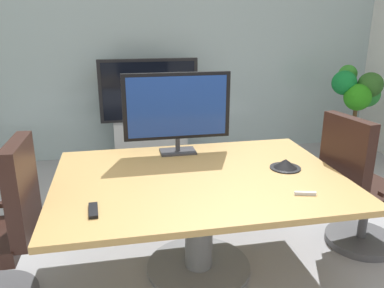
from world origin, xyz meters
name	(u,v)px	position (x,y,z in m)	size (l,w,h in m)	color
ground_plane	(222,282)	(0.00, 0.00, 0.00)	(6.88, 6.88, 0.00)	#99999E
wall_back_glass_partition	(165,43)	(0.00, 2.86, 1.47)	(5.88, 0.10, 2.93)	#9EB2B7
conference_table	(199,198)	(-0.13, 0.19, 0.57)	(1.94, 1.38, 0.74)	#B2894C
office_chair_left	(0,241)	(-1.41, 0.07, 0.46)	(0.60, 0.58, 1.09)	#4C4C51
office_chair_right	(358,194)	(1.16, 0.24, 0.46)	(0.63, 0.61, 1.09)	#4C4C51
tv_monitor	(177,108)	(-0.19, 0.71, 1.10)	(0.84, 0.18, 0.64)	#333338
wall_display_unit	(150,129)	(-0.25, 2.50, 0.44)	(1.20, 0.36, 1.31)	#B7BABC
potted_plant	(357,101)	(2.30, 2.04, 0.78)	(0.66, 0.59, 1.21)	brown
conference_phone	(286,164)	(0.51, 0.20, 0.77)	(0.22, 0.22, 0.07)	black
remote_control	(93,210)	(-0.81, -0.20, 0.75)	(0.05, 0.17, 0.02)	black
whiteboard_marker	(305,193)	(0.45, -0.23, 0.75)	(0.13, 0.02, 0.02)	silver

